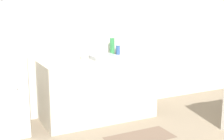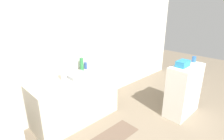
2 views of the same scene
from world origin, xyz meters
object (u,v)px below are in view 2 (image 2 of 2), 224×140
at_px(bottle_tall, 82,64).
at_px(bottle_short, 86,66).
at_px(basket, 183,64).
at_px(jar, 194,59).
at_px(paper_towel_roll, 63,73).

bearing_deg(bottle_tall, bottle_short, 15.52).
height_order(bottle_short, basket, basket).
relative_size(basket, jar, 2.45).
bearing_deg(basket, bottle_tall, 127.83).
height_order(bottle_tall, bottle_short, bottle_tall).
xyz_separation_m(basket, paper_towel_roll, (-1.77, 1.35, -0.10)).
relative_size(basket, paper_towel_roll, 1.06).
distance_m(bottle_short, jar, 2.26).
height_order(bottle_tall, basket, basket).
xyz_separation_m(bottle_tall, basket, (1.22, -1.57, 0.10)).
xyz_separation_m(bottle_tall, bottle_short, (0.12, 0.03, -0.06)).
bearing_deg(jar, paper_towel_roll, 148.30).
bearing_deg(paper_towel_roll, bottle_short, 21.01).
distance_m(bottle_tall, basket, 2.00).
xyz_separation_m(bottle_tall, jar, (1.68, -1.60, 0.10)).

